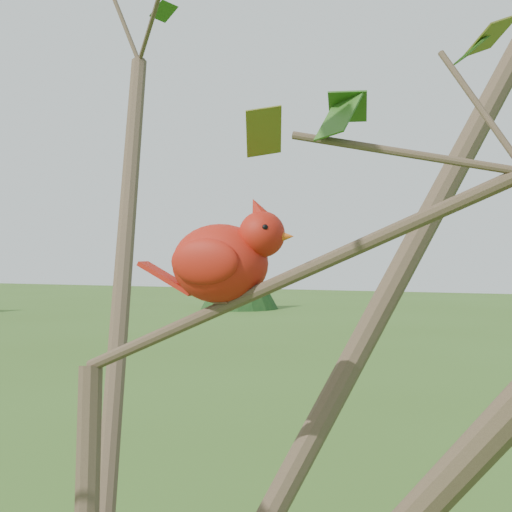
# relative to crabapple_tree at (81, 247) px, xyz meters

# --- Properties ---
(crabapple_tree) EXTENTS (2.35, 2.05, 2.95)m
(crabapple_tree) POSITION_rel_crabapple_tree_xyz_m (0.00, 0.00, 0.00)
(crabapple_tree) COLOR #3B2D1F
(crabapple_tree) RESTS_ON ground
(cardinal) EXTENTS (0.22, 0.12, 0.15)m
(cardinal) POSITION_rel_crabapple_tree_xyz_m (0.15, 0.11, -0.02)
(cardinal) COLOR red
(cardinal) RESTS_ON ground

